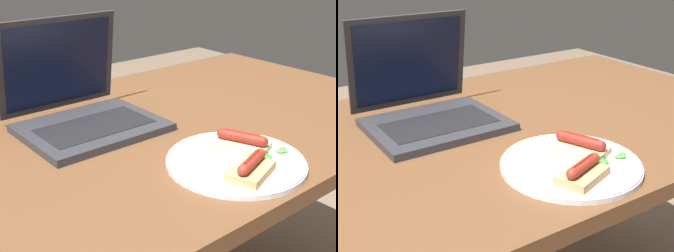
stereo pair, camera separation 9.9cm
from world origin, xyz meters
TOP-DOWN VIEW (x-y plane):
  - desk at (0.00, 0.00)m, footprint 1.43×0.85m
  - laptop at (-0.14, 0.12)m, footprint 0.32×0.29m
  - plate at (-0.01, -0.27)m, footprint 0.28×0.28m
  - sausage_toast_left at (-0.04, -0.33)m, footprint 0.12×0.09m
  - sausage_toast_middle at (0.04, -0.24)m, footprint 0.10×0.13m
  - salad_pile at (0.07, -0.30)m, footprint 0.08×0.05m

SIDE VIEW (x-z plane):
  - desk at x=0.00m, z-range 0.28..1.02m
  - plate at x=-0.01m, z-range 0.73..0.75m
  - salad_pile at x=0.07m, z-range 0.74..0.75m
  - sausage_toast_middle at x=0.04m, z-range 0.74..0.78m
  - sausage_toast_left at x=-0.04m, z-range 0.74..0.78m
  - laptop at x=-0.14m, z-range 0.65..0.91m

